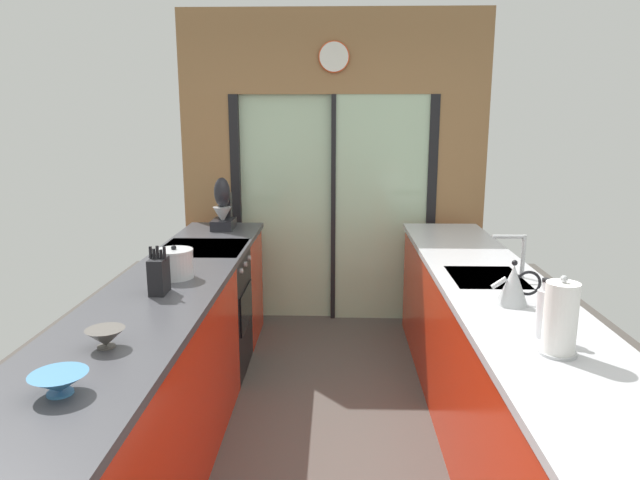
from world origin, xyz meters
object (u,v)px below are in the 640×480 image
(mixing_bowl_far, at_px, (106,337))
(soap_bottle_far, at_px, (544,312))
(knife_block, at_px, (159,275))
(stand_mixer, at_px, (223,209))
(mixing_bowl_near, at_px, (59,383))
(kettle, at_px, (514,285))
(oven_range, at_px, (206,310))
(paper_towel_roll, at_px, (560,319))
(stock_pot, at_px, (175,264))

(mixing_bowl_far, distance_m, soap_bottle_far, 1.79)
(knife_block, relative_size, stand_mixer, 0.60)
(knife_block, bearing_deg, stand_mixer, 90.00)
(mixing_bowl_near, relative_size, kettle, 0.79)
(oven_range, distance_m, knife_block, 1.20)
(oven_range, xyz_separation_m, knife_block, (0.02, -1.06, 0.56))
(mixing_bowl_near, height_order, soap_bottle_far, soap_bottle_far)
(mixing_bowl_far, xyz_separation_m, kettle, (1.78, 0.58, 0.06))
(mixing_bowl_near, height_order, stand_mixer, stand_mixer)
(oven_range, relative_size, stand_mixer, 2.19)
(paper_towel_roll, bearing_deg, stand_mixer, 125.99)
(paper_towel_roll, bearing_deg, mixing_bowl_near, -167.97)
(mixing_bowl_far, xyz_separation_m, stand_mixer, (0.00, 2.44, 0.12))
(knife_block, distance_m, paper_towel_roll, 1.92)
(mixing_bowl_far, bearing_deg, stock_pot, 90.00)
(stock_pot, bearing_deg, soap_bottle_far, -25.35)
(oven_range, height_order, mixing_bowl_near, mixing_bowl_near)
(stock_pot, distance_m, soap_bottle_far, 1.97)
(stock_pot, height_order, kettle, kettle)
(oven_range, distance_m, stand_mixer, 0.92)
(stock_pot, xyz_separation_m, soap_bottle_far, (1.78, -0.84, 0.03))
(oven_range, relative_size, knife_block, 3.62)
(mixing_bowl_far, height_order, kettle, kettle)
(mixing_bowl_far, relative_size, knife_block, 0.61)
(oven_range, height_order, soap_bottle_far, soap_bottle_far)
(stand_mixer, bearing_deg, mixing_bowl_near, -90.00)
(oven_range, xyz_separation_m, kettle, (1.80, -1.19, 0.57))
(oven_range, bearing_deg, knife_block, -89.00)
(mixing_bowl_near, height_order, paper_towel_roll, paper_towel_roll)
(oven_range, distance_m, paper_towel_roll, 2.60)
(mixing_bowl_far, distance_m, knife_block, 0.71)
(mixing_bowl_far, distance_m, stand_mixer, 2.44)
(knife_block, height_order, kettle, knife_block)
(knife_block, distance_m, stand_mixer, 1.73)
(soap_bottle_far, bearing_deg, knife_block, 162.79)
(oven_range, relative_size, kettle, 3.77)
(stand_mixer, distance_m, kettle, 2.57)
(mixing_bowl_far, height_order, soap_bottle_far, soap_bottle_far)
(kettle, bearing_deg, paper_towel_roll, -90.25)
(kettle, bearing_deg, soap_bottle_far, -90.35)
(knife_block, relative_size, soap_bottle_far, 1.00)
(mixing_bowl_far, height_order, stand_mixer, stand_mixer)
(kettle, xyz_separation_m, paper_towel_roll, (-0.00, -0.59, 0.04))
(oven_range, height_order, kettle, kettle)
(oven_range, relative_size, mixing_bowl_near, 4.79)
(stand_mixer, bearing_deg, paper_towel_roll, -54.01)
(mixing_bowl_near, xyz_separation_m, mixing_bowl_far, (0.00, 0.39, 0.00))
(knife_block, bearing_deg, stock_pot, 90.00)
(mixing_bowl_far, bearing_deg, mixing_bowl_near, -90.00)
(mixing_bowl_near, bearing_deg, mixing_bowl_far, 90.00)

